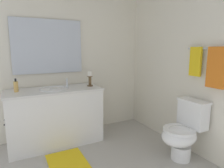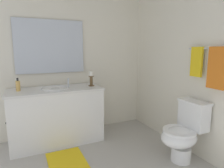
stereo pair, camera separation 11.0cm
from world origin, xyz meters
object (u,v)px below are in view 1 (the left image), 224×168
(towel_near_vanity, at_px, (196,62))
(bath_mat, at_px, (68,163))
(towel_center, at_px, (216,68))
(mirror, at_px, (48,47))
(candle_holder_tall, at_px, (90,79))
(toilet, at_px, (183,131))
(soap_bottle, at_px, (16,86))
(vanity_cabinet, at_px, (56,116))
(towel_bar, at_px, (208,48))
(sink_basin, at_px, (54,92))

(towel_near_vanity, relative_size, bath_mat, 0.60)
(towel_center, bearing_deg, mirror, -137.89)
(mirror, distance_m, candle_holder_tall, 0.78)
(mirror, distance_m, toilet, 2.22)
(soap_bottle, bearing_deg, bath_mat, 36.01)
(vanity_cabinet, height_order, towel_bar, towel_bar)
(towel_near_vanity, height_order, bath_mat, towel_near_vanity)
(vanity_cabinet, bearing_deg, mirror, 179.99)
(towel_center, distance_m, bath_mat, 2.06)
(bath_mat, bearing_deg, towel_near_vanity, 71.94)
(candle_holder_tall, height_order, towel_near_vanity, towel_near_vanity)
(soap_bottle, distance_m, toilet, 2.23)
(towel_bar, bearing_deg, mirror, -135.08)
(towel_center, height_order, bath_mat, towel_center)
(sink_basin, relative_size, towel_center, 0.86)
(towel_near_vanity, bearing_deg, bath_mat, -108.06)
(mirror, bearing_deg, towel_center, 42.11)
(vanity_cabinet, distance_m, mirror, 1.04)
(mirror, xyz_separation_m, bath_mat, (0.91, 0.00, -1.40))
(soap_bottle, bearing_deg, sink_basin, 85.35)
(vanity_cabinet, xyz_separation_m, towel_center, (1.40, 1.52, 0.76))
(sink_basin, height_order, soap_bottle, soap_bottle)
(towel_near_vanity, height_order, towel_center, same)
(sink_basin, height_order, towel_center, towel_center)
(vanity_cabinet, height_order, towel_center, towel_center)
(towel_near_vanity, relative_size, towel_center, 0.78)
(soap_bottle, height_order, towel_bar, towel_bar)
(sink_basin, distance_m, candle_holder_tall, 0.56)
(towel_center, bearing_deg, soap_bottle, -125.72)
(towel_bar, xyz_separation_m, towel_near_vanity, (-0.14, -0.02, -0.16))
(towel_bar, bearing_deg, sink_basin, -129.38)
(toilet, height_order, bath_mat, toilet)
(vanity_cabinet, height_order, mirror, mirror)
(bath_mat, bearing_deg, candle_holder_tall, 138.36)
(soap_bottle, relative_size, towel_center, 0.39)
(soap_bottle, relative_size, towel_bar, 0.32)
(towel_near_vanity, bearing_deg, toilet, -73.43)
(bath_mat, bearing_deg, toilet, 67.07)
(mirror, bearing_deg, towel_near_vanity, 47.31)
(toilet, bearing_deg, sink_basin, -131.98)
(vanity_cabinet, xyz_separation_m, candle_holder_tall, (0.02, 0.54, 0.52))
(mirror, bearing_deg, soap_bottle, -63.50)
(vanity_cabinet, xyz_separation_m, sink_basin, (-0.00, 0.00, 0.37))
(vanity_cabinet, bearing_deg, sink_basin, 90.00)
(candle_holder_tall, height_order, towel_bar, towel_bar)
(candle_holder_tall, relative_size, towel_center, 0.48)
(mirror, distance_m, towel_center, 2.28)
(soap_bottle, relative_size, towel_near_vanity, 0.50)
(mirror, relative_size, candle_holder_tall, 4.54)
(soap_bottle, xyz_separation_m, bath_mat, (0.66, 0.48, -0.88))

